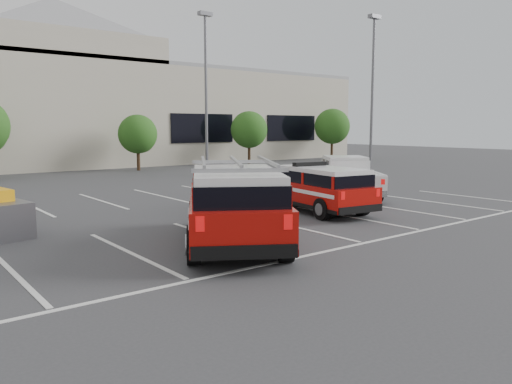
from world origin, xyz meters
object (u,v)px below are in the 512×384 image
at_px(fire_chief_suv, 316,192).
at_px(white_pickup, 347,180).
at_px(convention_building, 28,107).
at_px(tree_far_right, 332,128).
at_px(tree_mid_right, 139,135).
at_px(light_pole_right, 372,95).
at_px(ladder_suv, 235,211).
at_px(light_pole_mid, 206,94).
at_px(tree_right, 250,131).

bearing_deg(fire_chief_suv, white_pickup, 36.38).
bearing_deg(convention_building, fire_chief_suv, -85.38).
distance_m(convention_building, tree_far_right, 26.83).
relative_size(fire_chief_suv, white_pickup, 0.92).
xyz_separation_m(fire_chief_suv, white_pickup, (4.11, 2.16, -0.03)).
bearing_deg(white_pickup, tree_mid_right, 131.04).
distance_m(convention_building, light_pole_right, 26.99).
bearing_deg(tree_far_right, tree_mid_right, -180.00).
bearing_deg(white_pickup, ladder_suv, -118.11).
bearing_deg(convention_building, light_pole_right, -54.11).
relative_size(convention_building, white_pickup, 10.30).
height_order(light_pole_mid, fire_chief_suv, light_pole_mid).
bearing_deg(tree_mid_right, ladder_suv, -109.18).
distance_m(light_pole_mid, ladder_suv, 20.04).
height_order(tree_mid_right, white_pickup, tree_mid_right).
bearing_deg(tree_far_right, convention_building, 158.49).
height_order(tree_mid_right, fire_chief_suv, tree_mid_right).
relative_size(tree_mid_right, light_pole_right, 0.39).
bearing_deg(convention_building, tree_mid_right, -63.43).
xyz_separation_m(tree_far_right, white_pickup, (-18.36, -18.25, -2.34)).
bearing_deg(white_pickup, light_pole_right, 69.70).
bearing_deg(light_pole_mid, convention_building, 113.26).
height_order(tree_right, tree_far_right, tree_far_right).
height_order(convention_building, tree_mid_right, convention_building).
bearing_deg(tree_right, light_pole_mid, -143.23).
bearing_deg(white_pickup, light_pole_mid, 124.65).
xyz_separation_m(tree_right, white_pickup, (-8.36, -18.25, -2.07)).
distance_m(convention_building, ladder_suv, 33.12).
distance_m(light_pole_mid, white_pickup, 13.00).
relative_size(tree_right, ladder_suv, 0.72).
height_order(tree_mid_right, ladder_suv, tree_mid_right).
height_order(tree_right, light_pole_mid, light_pole_mid).
bearing_deg(light_pole_right, tree_mid_right, 132.17).
bearing_deg(tree_right, tree_mid_right, -180.00).
bearing_deg(tree_mid_right, fire_chief_suv, -96.89).
xyz_separation_m(tree_mid_right, ladder_suv, (-7.98, -22.94, -1.58)).
bearing_deg(white_pickup, tree_far_right, 80.73).
xyz_separation_m(fire_chief_suv, ladder_suv, (-5.51, -2.53, 0.18)).
relative_size(tree_far_right, light_pole_mid, 0.47).
xyz_separation_m(convention_building, tree_far_right, (24.91, -9.82, -1.68)).
relative_size(convention_building, tree_mid_right, 15.04).
height_order(tree_far_right, fire_chief_suv, tree_far_right).
bearing_deg(white_pickup, convention_building, 139.04).
xyz_separation_m(tree_far_right, light_pole_right, (-9.09, -12.05, 2.14)).
distance_m(light_pole_right, ladder_suv, 22.22).
xyz_separation_m(tree_far_right, fire_chief_suv, (-22.47, -20.41, -2.30)).
height_order(fire_chief_suv, white_pickup, fire_chief_suv).
bearing_deg(light_pole_mid, light_pole_right, -33.69).
bearing_deg(ladder_suv, light_pole_mid, 90.99).
bearing_deg(convention_building, tree_far_right, -21.51).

